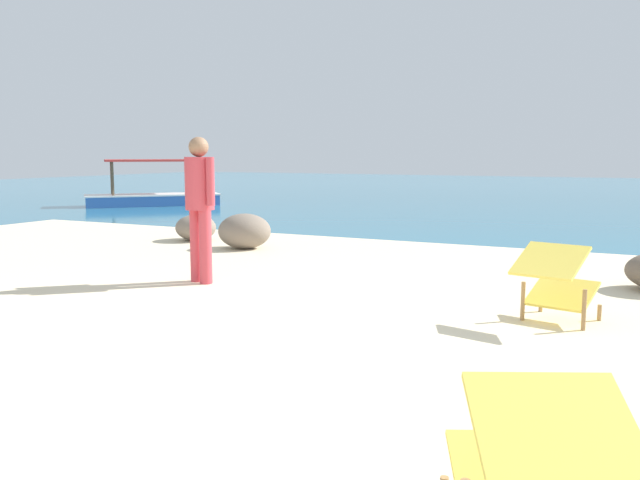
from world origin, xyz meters
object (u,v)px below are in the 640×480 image
deck_chair_far (538,461)px  boat_blue (153,196)px  person_standing (200,198)px  deck_chair_near (556,279)px

deck_chair_far → boat_blue: boat_blue is taller
deck_chair_far → person_standing: 5.65m
person_standing → boat_blue: size_ratio=0.47×
deck_chair_far → person_standing: (-4.20, 3.73, 0.56)m
deck_chair_near → boat_blue: 14.93m
deck_chair_near → person_standing: person_standing is taller
person_standing → boat_blue: bearing=62.3°
deck_chair_far → boat_blue: size_ratio=0.27×
deck_chair_far → boat_blue: 17.58m
deck_chair_near → boat_blue: bearing=66.2°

